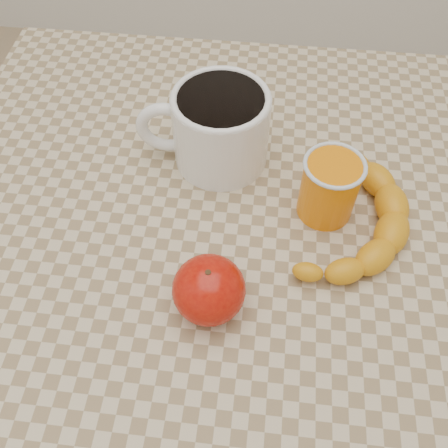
# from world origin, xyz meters

# --- Properties ---
(ground) EXTENTS (3.00, 3.00, 0.00)m
(ground) POSITION_xyz_m (0.00, 0.00, 0.00)
(ground) COLOR tan
(ground) RESTS_ON ground
(table) EXTENTS (0.80, 0.80, 0.75)m
(table) POSITION_xyz_m (0.00, 0.00, 0.66)
(table) COLOR #C5B18B
(table) RESTS_ON ground
(coffee_mug) EXTENTS (0.18, 0.13, 0.11)m
(coffee_mug) POSITION_xyz_m (-0.02, 0.13, 0.81)
(coffee_mug) COLOR white
(coffee_mug) RESTS_ON table
(orange_juice_glass) EXTENTS (0.07, 0.07, 0.09)m
(orange_juice_glass) POSITION_xyz_m (0.12, 0.05, 0.79)
(orange_juice_glass) COLOR orange
(orange_juice_glass) RESTS_ON table
(apple) EXTENTS (0.09, 0.09, 0.07)m
(apple) POSITION_xyz_m (-0.00, -0.10, 0.79)
(apple) COLOR #9A0A05
(apple) RESTS_ON table
(banana) EXTENTS (0.31, 0.34, 0.04)m
(banana) POSITION_xyz_m (0.15, 0.03, 0.77)
(banana) COLOR orange
(banana) RESTS_ON table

